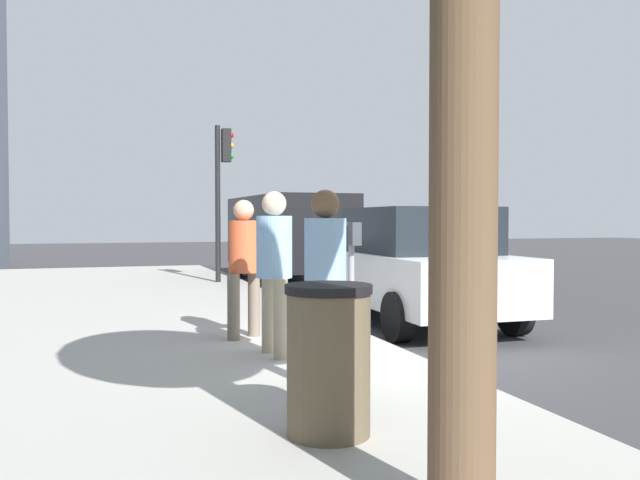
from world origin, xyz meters
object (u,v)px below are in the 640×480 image
(pedestrian_bystander, at_px, (325,270))
(traffic_signal, at_px, (222,177))
(parking_officer, at_px, (244,258))
(parked_van_far, at_px, (287,233))
(trash_bin, at_px, (328,359))
(pedestrian_at_meter, at_px, (274,259))
(parked_sedan_near, at_px, (414,265))
(parking_meter, at_px, (351,257))

(pedestrian_bystander, height_order, traffic_signal, traffic_signal)
(parking_officer, bearing_deg, parked_van_far, 125.27)
(traffic_signal, bearing_deg, trash_bin, 173.72)
(pedestrian_at_meter, height_order, parking_officer, pedestrian_at_meter)
(parking_officer, bearing_deg, trash_bin, -39.00)
(trash_bin, bearing_deg, pedestrian_bystander, -17.92)
(parking_officer, xyz_separation_m, parked_van_far, (8.49, -2.90, 0.13))
(pedestrian_at_meter, relative_size, pedestrian_bystander, 1.02)
(pedestrian_bystander, relative_size, parking_officer, 1.02)
(traffic_signal, relative_size, trash_bin, 3.56)
(parked_sedan_near, relative_size, traffic_signal, 1.23)
(parked_sedan_near, bearing_deg, parking_meter, 138.69)
(parking_meter, xyz_separation_m, parked_van_far, (9.32, -1.82, 0.09))
(trash_bin, bearing_deg, traffic_signal, -6.28)
(pedestrian_at_meter, relative_size, trash_bin, 1.72)
(parked_van_far, xyz_separation_m, trash_bin, (-12.23, 3.10, -0.60))
(parked_sedan_near, relative_size, parked_van_far, 0.84)
(traffic_signal, xyz_separation_m, trash_bin, (-11.05, 1.22, -1.92))
(parked_van_far, distance_m, traffic_signal, 2.58)
(parked_van_far, bearing_deg, parking_officer, 161.16)
(parking_meter, distance_m, parking_officer, 1.36)
(pedestrian_at_meter, distance_m, pedestrian_bystander, 1.25)
(parked_sedan_near, bearing_deg, parked_van_far, -0.01)
(parking_meter, relative_size, parked_van_far, 0.27)
(parking_meter, height_order, parked_sedan_near, parked_sedan_near)
(pedestrian_bystander, bearing_deg, parking_officer, 20.55)
(pedestrian_at_meter, xyz_separation_m, trash_bin, (-2.62, 0.30, -0.51))
(parking_meter, relative_size, trash_bin, 1.40)
(pedestrian_bystander, bearing_deg, traffic_signal, 10.06)
(pedestrian_at_meter, bearing_deg, traffic_signal, 78.52)
(pedestrian_bystander, height_order, parked_van_far, parked_van_far)
(parked_van_far, xyz_separation_m, traffic_signal, (-1.18, 1.88, 1.32))
(pedestrian_bystander, relative_size, parked_van_far, 0.33)
(parked_sedan_near, distance_m, trash_bin, 5.87)
(parking_officer, distance_m, parked_sedan_near, 3.16)
(parking_meter, distance_m, pedestrian_bystander, 1.74)
(pedestrian_at_meter, height_order, parked_van_far, parked_van_far)
(parking_meter, relative_size, pedestrian_bystander, 0.83)
(parking_meter, distance_m, pedestrian_at_meter, 1.03)
(pedestrian_bystander, height_order, parked_sedan_near, pedestrian_bystander)
(traffic_signal, bearing_deg, parking_officer, 172.10)
(pedestrian_bystander, xyz_separation_m, parked_van_far, (10.85, -2.65, 0.11))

